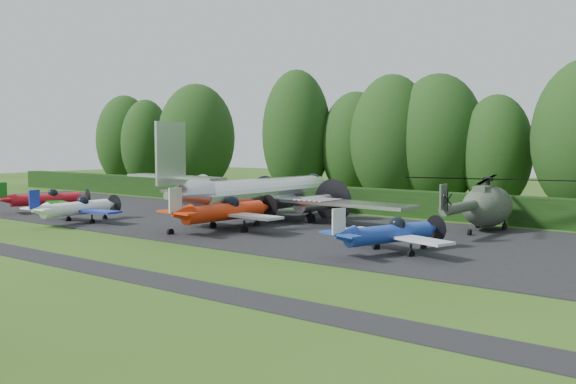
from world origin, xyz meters
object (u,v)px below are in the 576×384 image
Objects in this scene: transport_plane at (260,194)px; helicopter at (487,202)px; light_plane_orange at (225,212)px; light_plane_white at (77,208)px; light_plane_red at (46,199)px; light_plane_blue at (389,233)px.

transport_plane is 1.80× the size of helicopter.
light_plane_orange is at bearing -141.39° from helicopter.
light_plane_orange is (1.27, -5.04, -0.74)m from transport_plane.
light_plane_white is at bearing -166.26° from light_plane_orange.
light_plane_orange reaches higher than light_plane_red.
light_plane_white is 23.57m from light_plane_blue.
transport_plane is 2.68× the size of light_plane_orange.
light_plane_white is (8.17, -2.62, 0.01)m from light_plane_red.
light_plane_red is at bearing -160.45° from helicopter.
light_plane_white is at bearing -140.17° from transport_plane.
light_plane_red is at bearing -163.21° from transport_plane.
light_plane_blue is at bearing -8.14° from light_plane_orange.
helicopter reaches higher than light_plane_red.
light_plane_white is at bearing -149.76° from helicopter.
transport_plane is 18.86m from light_plane_red.
light_plane_red is 0.99× the size of light_plane_white.
light_plane_blue is (23.42, 2.63, -0.00)m from light_plane_white.
light_plane_orange is (19.15, 0.90, 0.20)m from light_plane_red.
light_plane_red is at bearing 178.64° from light_plane_orange.
light_plane_orange is at bearing -77.44° from transport_plane.
helicopter is at bearing 34.94° from light_plane_white.
transport_plane reaches higher than light_plane_blue.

